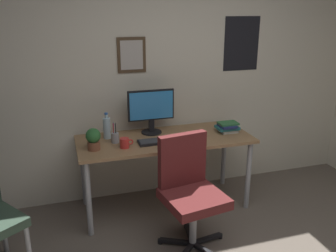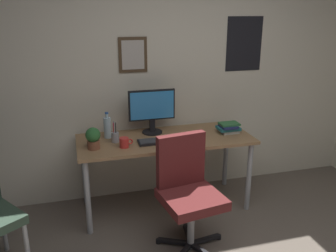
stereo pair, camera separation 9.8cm
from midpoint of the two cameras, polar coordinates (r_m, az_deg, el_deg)
name	(u,v)px [view 2 (the right image)]	position (r m, az deg, el deg)	size (l,w,h in m)	color
wall_back	(173,71)	(3.73, 1.55, 8.68)	(4.40, 0.10, 2.60)	beige
desk	(165,145)	(3.46, 0.37, -3.11)	(1.66, 0.67, 0.74)	#936D47
office_chair	(187,187)	(2.98, 4.03, -9.70)	(0.57, 0.57, 0.95)	#591E1E
monitor	(152,110)	(3.51, -1.77, 2.63)	(0.46, 0.20, 0.43)	black
keyboard	(161,141)	(3.32, -0.25, -2.37)	(0.43, 0.15, 0.03)	black
computer_mouse	(192,138)	(3.39, 4.72, -1.90)	(0.06, 0.11, 0.04)	black
water_bottle	(107,127)	(3.45, -8.81, -0.18)	(0.07, 0.07, 0.25)	silver
coffee_mug_near	(124,142)	(3.21, -6.08, -2.63)	(0.12, 0.08, 0.09)	red
potted_plant	(93,138)	(3.19, -10.98, -1.82)	(0.13, 0.13, 0.20)	brown
pen_cup	(115,137)	(3.34, -7.57, -1.67)	(0.07, 0.07, 0.20)	#9EA0A5
book_stack_left	(229,128)	(3.61, 10.40, -0.28)	(0.21, 0.18, 0.10)	silver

